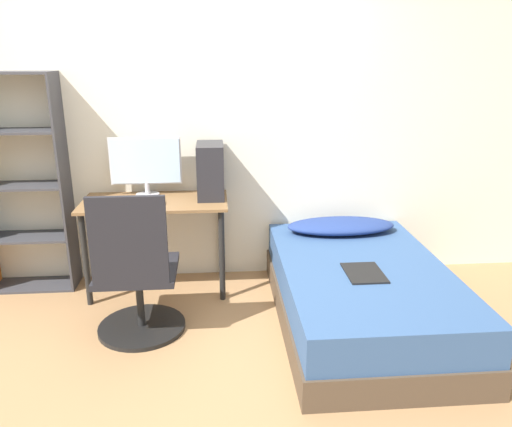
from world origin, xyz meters
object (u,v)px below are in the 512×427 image
Objects in this scene: office_chair at (137,284)px; keyboard at (139,204)px; monitor at (146,164)px; pc_tower at (210,171)px; bookshelf at (0,190)px; bed at (361,294)px.

office_chair is 2.76× the size of keyboard.
keyboard is at bearing -96.28° from monitor.
bookshelf is at bearing 178.11° from pc_tower.
monitor is 0.37m from keyboard.
bookshelf is 1.60m from pc_tower.
keyboard is at bearing -12.51° from bookshelf.
bookshelf reaches higher than bed.
keyboard is 0.59m from pc_tower.
office_chair is 0.56× the size of bed.
office_chair is (1.11, -0.81, -0.44)m from bookshelf.
pc_tower is (-1.02, 0.71, 0.73)m from bed.
pc_tower is at bearing -10.28° from monitor.
monitor is 0.51m from pc_tower.
bed is 1.89m from monitor.
monitor is (-0.01, 0.85, 0.61)m from office_chair.
bookshelf is 3.05× the size of monitor.
keyboard is (-0.04, 0.57, 0.37)m from office_chair.
monitor is 1.33× the size of pc_tower.
office_chair is 1.04m from monitor.
office_chair is at bearing -36.07° from bookshelf.
office_chair is 1.06m from pc_tower.
bookshelf reaches higher than keyboard.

